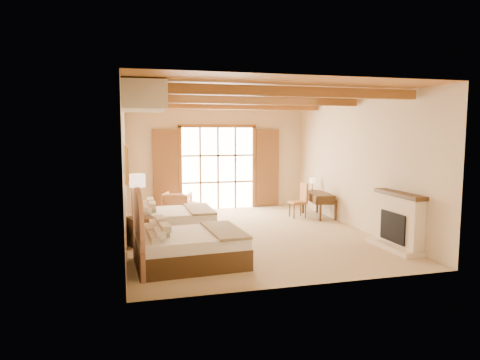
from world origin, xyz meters
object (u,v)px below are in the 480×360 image
object	(u,v)px
nightstand	(141,231)
desk	(319,204)
bed_near	(182,244)
armchair	(177,204)
bed_far	(167,219)

from	to	relation	value
nightstand	desk	size ratio (longest dim) A/B	0.46
bed_near	armchair	size ratio (longest dim) A/B	2.64
bed_near	bed_far	xyz separation A→B (m)	(-0.07, 2.36, -0.01)
bed_far	desk	bearing A→B (deg)	13.65
nightstand	armchair	xyz separation A→B (m)	(1.08, 2.99, 0.04)
bed_near	desk	bearing A→B (deg)	35.51
desk	bed_near	bearing A→B (deg)	-132.17
desk	bed_far	bearing A→B (deg)	-157.15
bed_near	desk	world-z (taller)	bed_near
bed_near	bed_far	bearing A→B (deg)	88.27
bed_far	desk	size ratio (longest dim) A/B	1.42
armchair	desk	world-z (taller)	armchair
bed_near	armchair	distance (m)	4.57
nightstand	armchair	world-z (taller)	armchair
armchair	nightstand	bearing A→B (deg)	88.75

